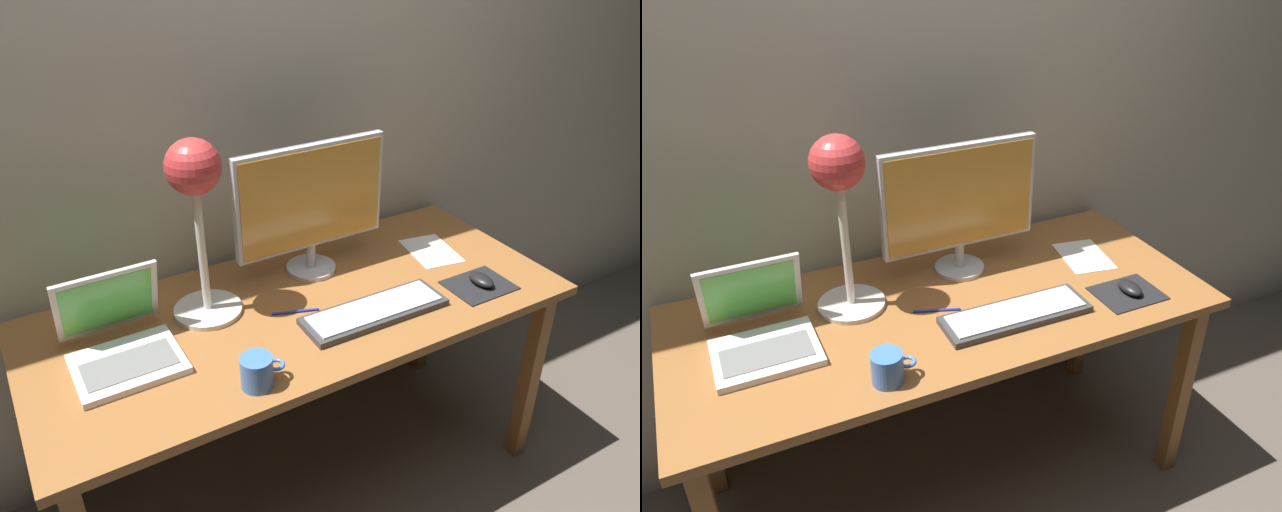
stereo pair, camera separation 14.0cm
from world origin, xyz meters
TOP-DOWN VIEW (x-y plane):
  - ground_plane at (0.00, 0.00)m, footprint 4.80×4.80m
  - back_wall at (0.00, 0.40)m, footprint 4.80×0.06m
  - desk at (0.00, 0.00)m, footprint 1.60×0.70m
  - monitor at (0.13, 0.16)m, footprint 0.51×0.16m
  - keyboard_main at (0.16, -0.15)m, footprint 0.44×0.15m
  - laptop at (-0.52, 0.04)m, footprint 0.27×0.29m
  - desk_lamp at (-0.25, 0.10)m, footprint 0.20×0.20m
  - mousepad at (0.53, -0.19)m, footprint 0.20×0.16m
  - mouse at (0.54, -0.19)m, footprint 0.06×0.10m
  - coffee_mug at (-0.26, -0.26)m, footprint 0.12×0.08m
  - paper_sheet_near_mouse at (0.55, 0.06)m, footprint 0.18×0.23m
  - pen at (-0.03, -0.03)m, footprint 0.13×0.05m

SIDE VIEW (x-z plane):
  - ground_plane at x=0.00m, z-range 0.00..0.00m
  - desk at x=0.00m, z-range 0.29..1.03m
  - paper_sheet_near_mouse at x=0.55m, z-range 0.74..0.74m
  - mousepad at x=0.53m, z-range 0.74..0.74m
  - pen at x=-0.03m, z-range 0.74..0.75m
  - keyboard_main at x=0.16m, z-range 0.74..0.76m
  - mouse at x=0.54m, z-range 0.74..0.78m
  - coffee_mug at x=-0.26m, z-range 0.74..0.83m
  - laptop at x=-0.52m, z-range 0.69..0.92m
  - monitor at x=0.13m, z-range 0.77..1.20m
  - desk_lamp at x=-0.25m, z-range 0.86..1.38m
  - back_wall at x=0.00m, z-range 0.00..2.60m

